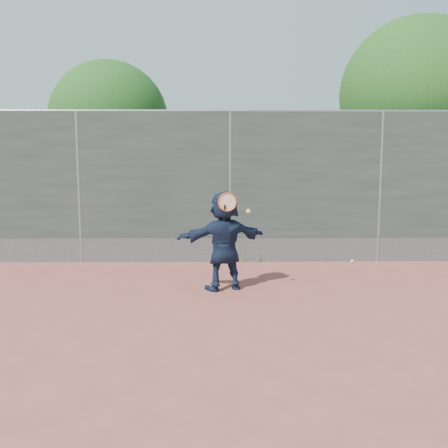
{
  "coord_description": "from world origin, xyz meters",
  "views": [
    {
      "loc": [
        -0.26,
        -6.42,
        2.09
      ],
      "look_at": [
        -0.15,
        1.38,
        1.05
      ],
      "focal_mm": 40.0,
      "sensor_mm": 36.0,
      "label": 1
    }
  ],
  "objects": [
    {
      "name": "ball_ground",
      "position": [
        2.45,
        3.35,
        0.03
      ],
      "size": [
        0.07,
        0.07,
        0.07
      ],
      "primitive_type": "sphere",
      "color": "#E0F736",
      "rests_on": "ground"
    },
    {
      "name": "weed_clump",
      "position": [
        0.29,
        3.38,
        0.13
      ],
      "size": [
        0.68,
        0.07,
        0.3
      ],
      "color": "#387226",
      "rests_on": "ground"
    },
    {
      "name": "tree_right",
      "position": [
        4.68,
        5.75,
        3.49
      ],
      "size": [
        3.78,
        3.6,
        5.39
      ],
      "color": "#382314",
      "rests_on": "ground"
    },
    {
      "name": "tree_left",
      "position": [
        -2.85,
        6.55,
        2.94
      ],
      "size": [
        3.15,
        3.0,
        4.53
      ],
      "color": "#382314",
      "rests_on": "ground"
    },
    {
      "name": "player",
      "position": [
        -0.15,
        1.38,
        0.79
      ],
      "size": [
        1.54,
        0.94,
        1.58
      ],
      "primitive_type": "imported",
      "rotation": [
        0.0,
        0.0,
        3.49
      ],
      "color": "#15223B",
      "rests_on": "ground"
    },
    {
      "name": "ground",
      "position": [
        0.0,
        0.0,
        0.0
      ],
      "size": [
        80.0,
        80.0,
        0.0
      ],
      "primitive_type": "plane",
      "color": "#9E4C42",
      "rests_on": "ground"
    },
    {
      "name": "swing_action",
      "position": [
        -0.07,
        1.18,
        1.39
      ],
      "size": [
        0.5,
        0.17,
        0.51
      ],
      "color": "#CE5D13",
      "rests_on": "ground"
    },
    {
      "name": "fence",
      "position": [
        -0.0,
        3.5,
        1.58
      ],
      "size": [
        20.0,
        0.06,
        3.03
      ],
      "color": "#38423D",
      "rests_on": "ground"
    }
  ]
}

